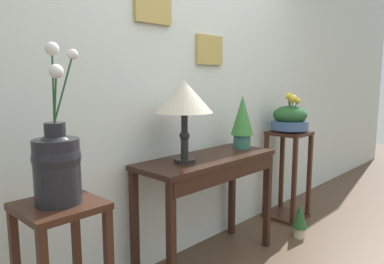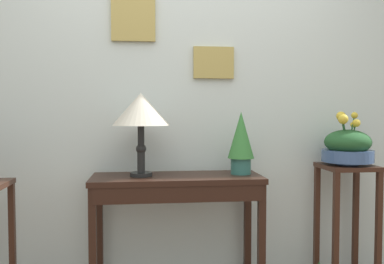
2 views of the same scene
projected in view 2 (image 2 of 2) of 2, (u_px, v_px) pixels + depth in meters
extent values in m
cube|color=silver|center=(176.00, 85.00, 2.91)|extent=(9.00, 0.10, 2.80)
cube|color=tan|center=(133.00, 18.00, 2.79)|extent=(0.30, 0.02, 0.31)
cube|color=tan|center=(133.00, 18.00, 2.79)|extent=(0.24, 0.01, 0.25)
cube|color=tan|center=(214.00, 63.00, 2.87)|extent=(0.29, 0.02, 0.22)
cube|color=#99A55D|center=(214.00, 63.00, 2.86)|extent=(0.23, 0.01, 0.18)
cube|color=black|center=(177.00, 178.00, 2.64)|extent=(1.10, 0.42, 0.03)
cube|color=black|center=(179.00, 194.00, 2.46)|extent=(1.03, 0.03, 0.10)
cube|color=black|center=(93.00, 250.00, 2.43)|extent=(0.04, 0.04, 0.75)
cube|color=black|center=(261.00, 244.00, 2.54)|extent=(0.04, 0.04, 0.75)
cube|color=black|center=(99.00, 233.00, 2.78)|extent=(0.04, 0.04, 0.75)
cube|color=black|center=(247.00, 228.00, 2.89)|extent=(0.04, 0.04, 0.75)
cylinder|color=black|center=(141.00, 174.00, 2.61)|extent=(0.14, 0.14, 0.02)
cylinder|color=black|center=(141.00, 161.00, 2.61)|extent=(0.05, 0.05, 0.15)
sphere|color=black|center=(141.00, 149.00, 2.61)|extent=(0.07, 0.07, 0.07)
cylinder|color=black|center=(141.00, 137.00, 2.60)|extent=(0.04, 0.04, 0.15)
cone|color=beige|center=(141.00, 109.00, 2.59)|extent=(0.37, 0.37, 0.21)
cylinder|color=#2D665B|center=(241.00, 166.00, 2.70)|extent=(0.13, 0.13, 0.11)
cone|color=#387A38|center=(241.00, 135.00, 2.69)|extent=(0.17, 0.17, 0.31)
cube|color=#381E14|center=(12.00, 242.00, 2.52)|extent=(0.04, 0.04, 0.73)
cube|color=#381E14|center=(347.00, 167.00, 2.79)|extent=(0.34, 0.34, 0.03)
cube|color=#381E14|center=(336.00, 232.00, 2.64)|extent=(0.04, 0.03, 0.78)
cube|color=#381E14|center=(379.00, 231.00, 2.68)|extent=(0.04, 0.03, 0.78)
cube|color=#381E14|center=(317.00, 220.00, 2.94)|extent=(0.04, 0.04, 0.78)
cube|color=#381E14|center=(356.00, 219.00, 2.97)|extent=(0.04, 0.04, 0.78)
cylinder|color=#3D5684|center=(347.00, 163.00, 2.79)|extent=(0.15, 0.15, 0.02)
cylinder|color=#3D5684|center=(347.00, 156.00, 2.79)|extent=(0.34, 0.34, 0.08)
ellipsoid|color=#235128|center=(348.00, 142.00, 2.78)|extent=(0.31, 0.31, 0.17)
cylinder|color=#235128|center=(345.00, 135.00, 2.74)|extent=(0.08, 0.08, 0.21)
sphere|color=gold|center=(343.00, 119.00, 2.70)|extent=(0.07, 0.07, 0.07)
cylinder|color=#235128|center=(351.00, 133.00, 2.80)|extent=(0.08, 0.05, 0.24)
sphere|color=gold|center=(354.00, 115.00, 2.82)|extent=(0.05, 0.05, 0.05)
cylinder|color=#235128|center=(352.00, 137.00, 2.75)|extent=(0.04, 0.07, 0.19)
sphere|color=gold|center=(356.00, 123.00, 2.72)|extent=(0.05, 0.05, 0.05)
cylinder|color=#235128|center=(344.00, 133.00, 2.77)|extent=(0.07, 0.02, 0.23)
sphere|color=gold|center=(341.00, 116.00, 2.75)|extent=(0.06, 0.06, 0.06)
cylinder|color=#235128|center=(350.00, 137.00, 2.80)|extent=(0.07, 0.05, 0.17)
sphere|color=gold|center=(353.00, 125.00, 2.82)|extent=(0.04, 0.04, 0.04)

